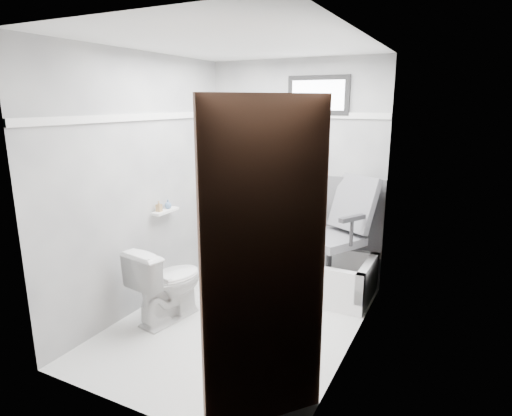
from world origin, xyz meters
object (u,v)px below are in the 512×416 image
Objects in this scene: bathtub at (300,271)px; soap_bottle_b at (168,204)px; office_chair at (330,231)px; toilet at (168,283)px; door at (285,300)px; soap_bottle_a at (159,206)px.

bathtub is 16.54× the size of soap_bottle_b.
bathtub is 1.33× the size of office_chair.
soap_bottle_b is (-1.17, -0.68, 0.75)m from bathtub.
office_chair is at bearing 4.72° from bathtub.
toilet is 2.03m from door.
soap_bottle_b reaches higher than bathtub.
soap_bottle_b is (-1.92, 1.53, -0.04)m from door.
door reaches higher than soap_bottle_a.
office_chair is at bearing -124.54° from toilet.
toilet is 0.36× the size of door.
office_chair reaches higher than toilet.
toilet is at bearing -44.93° from soap_bottle_a.
door is at bearing -71.25° from bathtub.
door reaches higher than soap_bottle_b.
soap_bottle_b is at bearing -149.89° from bathtub.
door is at bearing 156.45° from toilet.
door reaches higher than office_chair.
office_chair is 0.56× the size of door.
soap_bottle_b is at bearing -44.85° from toilet.
toilet is at bearing -55.13° from soap_bottle_b.
soap_bottle_b is (-1.48, -0.70, 0.28)m from office_chair.
door is 2.37m from soap_bottle_a.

